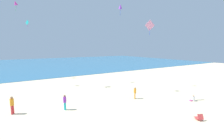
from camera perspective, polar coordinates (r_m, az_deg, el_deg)
The scene contains 11 objects.
ground_plane at distance 20.81m, azimuth -6.65°, elevation -9.16°, with size 120.00×120.00×0.00m, color beige.
ocean_water at distance 63.94m, azimuth -24.85°, elevation 1.72°, with size 120.00×60.00×0.05m, color teal.
beach_chair_far_left at distance 16.23m, azimuth 27.53°, elevation -14.11°, with size 0.73×0.82×0.58m.
person_1 at distance 20.07m, azimuth 7.81°, elevation -7.42°, with size 0.39×0.39×1.40m.
person_2 at distance 17.08m, azimuth -15.76°, elevation -10.19°, with size 0.35×0.35×1.50m.
person_3 at distance 17.91m, azimuth -30.88°, elevation -9.88°, with size 0.47×0.47×1.66m.
person_4 at distance 21.27m, azimuth 25.80°, elevation -8.81°, with size 0.62×0.50×0.70m.
kite_magenta at distance 37.18m, azimuth -29.99°, elevation 19.15°, with size 1.06×1.01×1.93m.
kite_teal at distance 28.63m, azimuth -26.88°, elevation 14.20°, with size 0.36×0.73×1.08m.
kite_pink at distance 18.97m, azimuth 12.74°, elevation 14.57°, with size 1.10×0.37×1.63m.
kite_purple at distance 22.84m, azimuth 2.86°, elevation 20.73°, with size 0.54×0.61×1.44m.
Camera 1 is at (-8.72, -7.90, 6.08)m, focal length 26.88 mm.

